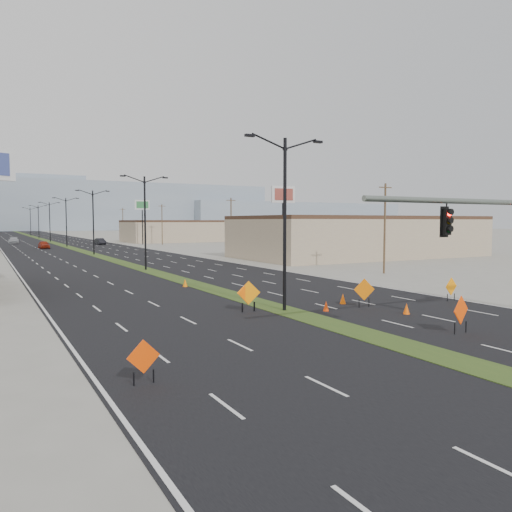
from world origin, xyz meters
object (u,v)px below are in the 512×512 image
construction_sign_0 (143,358)px  cone_3 (185,283)px  car_mid (100,241)px  construction_sign_4 (364,290)px  streetlight_5 (39,221)px  streetlight_0 (285,218)px  cone_1 (406,309)px  streetlight_6 (30,221)px  car_far (14,240)px  pole_sign_east_far (142,208)px  streetlight_2 (93,220)px  construction_sign_2 (249,294)px  streetlight_3 (66,220)px  construction_sign_1 (248,294)px  streetlight_4 (50,221)px  construction_sign_5 (451,287)px  cone_2 (343,299)px  car_left (44,245)px  streetlight_1 (145,220)px  pole_sign_east_near (283,200)px  construction_sign_3 (461,311)px

construction_sign_0 → cone_3: construction_sign_0 is taller
car_mid → construction_sign_4: size_ratio=2.45×
streetlight_5 → car_mid: 50.89m
streetlight_0 → cone_1: (5.44, -4.26, -5.10)m
streetlight_6 → car_far: 64.26m
car_mid → pole_sign_east_far: 12.00m
streetlight_2 → pole_sign_east_far: bearing=61.3°
construction_sign_2 → streetlight_5: bearing=107.2°
streetlight_3 → cone_1: bearing=-86.5°
construction_sign_1 → streetlight_4: bearing=84.6°
streetlight_2 → construction_sign_4: 57.74m
streetlight_3 → construction_sign_5: size_ratio=6.43×
construction_sign_4 → cone_2: (-0.33, 1.62, -0.72)m
car_left → car_mid: size_ratio=1.00×
streetlight_6 → cone_2: streetlight_6 is taller
streetlight_1 → pole_sign_east_far: size_ratio=1.00×
streetlight_0 → streetlight_2: bearing=90.0°
streetlight_3 → construction_sign_4: streetlight_3 is taller
construction_sign_2 → pole_sign_east_near: bearing=72.8°
streetlight_1 → construction_sign_2: size_ratio=5.53×
streetlight_1 → streetlight_3: bearing=90.0°
car_mid → pole_sign_east_near: pole_sign_east_near is taller
pole_sign_east_far → construction_sign_3: bearing=-80.2°
construction_sign_1 → construction_sign_5: 13.83m
pole_sign_east_far → streetlight_4: bearing=139.8°
pole_sign_east_near → cone_1: bearing=-104.2°
construction_sign_3 → construction_sign_0: bearing=166.4°
construction_sign_5 → cone_2: (-6.97, 2.51, -0.58)m
streetlight_1 → cone_1: streetlight_1 is taller
construction_sign_4 → construction_sign_2: bearing=-178.4°
car_mid → pole_sign_east_far: pole_sign_east_far is taller
streetlight_2 → cone_1: (5.44, -60.26, -5.10)m
construction_sign_3 → pole_sign_east_far: (12.45, 95.16, 7.14)m
streetlight_5 → construction_sign_3: bearing=-88.5°
streetlight_4 → streetlight_6: 56.00m
streetlight_5 → cone_1: (5.44, -144.26, -5.10)m
cone_1 → streetlight_1: bearing=99.6°
construction_sign_4 → pole_sign_east_near: pole_sign_east_near is taller
streetlight_6 → car_left: 89.93m
cone_1 → car_left: bearing=97.2°
cone_3 → car_mid: bearing=83.2°
streetlight_1 → construction_sign_3: bearing=-83.8°
car_far → cone_3: car_far is taller
streetlight_1 → construction_sign_2: streetlight_1 is taller
pole_sign_east_near → cone_2: bearing=-108.7°
streetlight_2 → construction_sign_0: (-10.99, -65.00, -4.56)m
streetlight_2 → pole_sign_east_near: streetlight_2 is taller
construction_sign_3 → pole_sign_east_near: bearing=56.2°
construction_sign_3 → pole_sign_east_far: pole_sign_east_far is taller
streetlight_6 → pole_sign_east_far: streetlight_6 is taller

